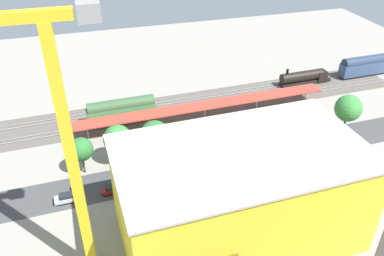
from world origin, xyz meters
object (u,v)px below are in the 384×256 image
at_px(parked_car_0, 333,148).
at_px(parked_car_7, 67,198).
at_px(traffic_light, 233,157).
at_px(platform_canopy_near, 205,105).
at_px(street_tree_1, 226,130).
at_px(box_truck_0, 229,167).
at_px(street_tree_3, 155,135).
at_px(construction_building, 239,195).
at_px(passenger_coach, 369,65).
at_px(parked_car_6, 112,190).
at_px(street_tree_4, 348,108).
at_px(street_tree_5, 81,150).
at_px(parked_car_1, 301,154).
at_px(parked_car_3, 232,166).
at_px(parked_car_5, 157,182).
at_px(locomotive, 305,77).
at_px(street_tree_2, 118,139).
at_px(parked_car_4, 195,175).
at_px(freight_coach_far, 122,110).
at_px(street_tree_0, 133,144).
at_px(tower_crane, 48,144).
at_px(parked_car_2, 265,161).

bearing_deg(parked_car_0, parked_car_7, -0.03).
bearing_deg(traffic_light, parked_car_0, -177.76).
bearing_deg(platform_canopy_near, street_tree_1, 91.88).
xyz_separation_m(box_truck_0, street_tree_3, (12.97, -9.05, 4.34)).
bearing_deg(construction_building, traffic_light, -110.65).
xyz_separation_m(passenger_coach, street_tree_3, (69.85, 23.70, 2.93)).
xyz_separation_m(platform_canopy_near, street_tree_1, (-0.43, 13.17, 1.02)).
height_order(parked_car_6, street_tree_4, street_tree_4).
bearing_deg(parked_car_0, street_tree_1, -18.92).
bearing_deg(street_tree_5, parked_car_1, 169.93).
relative_size(parked_car_3, street_tree_5, 0.51).
bearing_deg(street_tree_3, passenger_coach, -161.26).
bearing_deg(parked_car_5, street_tree_4, -170.27).
relative_size(platform_canopy_near, locomotive, 4.00).
distance_m(parked_car_1, parked_car_7, 48.24).
relative_size(platform_canopy_near, street_tree_2, 7.12).
distance_m(parked_car_3, street_tree_3, 17.06).
relative_size(platform_canopy_near, parked_car_6, 15.33).
xyz_separation_m(passenger_coach, parked_car_6, (80.01, 31.52, -2.50)).
distance_m(parked_car_3, street_tree_2, 23.97).
height_order(parked_car_4, street_tree_4, street_tree_4).
height_order(platform_canopy_near, parked_car_6, platform_canopy_near).
height_order(parked_car_7, traffic_light, traffic_light).
xyz_separation_m(locomotive, freight_coach_far, (53.49, 6.23, 1.35)).
bearing_deg(passenger_coach, street_tree_5, 15.71).
bearing_deg(street_tree_4, box_truck_0, 15.40).
height_order(parked_car_5, parked_car_6, parked_car_5).
height_order(parked_car_0, parked_car_7, parked_car_0).
relative_size(freight_coach_far, street_tree_3, 1.80).
bearing_deg(passenger_coach, parked_car_0, 44.53).
distance_m(platform_canopy_near, freight_coach_far, 20.15).
distance_m(parked_car_7, street_tree_0, 16.99).
bearing_deg(passenger_coach, parked_car_7, 19.70).
height_order(platform_canopy_near, traffic_light, traffic_light).
height_order(passenger_coach, parked_car_6, passenger_coach).
bearing_deg(freight_coach_far, parked_car_1, 143.51).
bearing_deg(parked_car_6, tower_crane, 67.08).
bearing_deg(platform_canopy_near, street_tree_4, 157.41).
xyz_separation_m(freight_coach_far, parked_car_3, (-18.89, 25.05, -2.48)).
relative_size(parked_car_2, parked_car_6, 1.03).
bearing_deg(street_tree_0, parked_car_7, 32.55).
xyz_separation_m(parked_car_5, street_tree_0, (2.79, -9.18, 3.41)).
relative_size(locomotive, street_tree_2, 1.78).
height_order(parked_car_7, street_tree_4, street_tree_4).
xyz_separation_m(street_tree_0, street_tree_5, (10.38, 1.16, 1.48)).
height_order(parked_car_0, traffic_light, traffic_light).
distance_m(platform_canopy_near, passenger_coach, 55.89).
bearing_deg(parked_car_1, street_tree_1, -28.18).
xyz_separation_m(parked_car_5, box_truck_0, (-14.54, 0.93, 1.05)).
height_order(freight_coach_far, parked_car_4, freight_coach_far).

